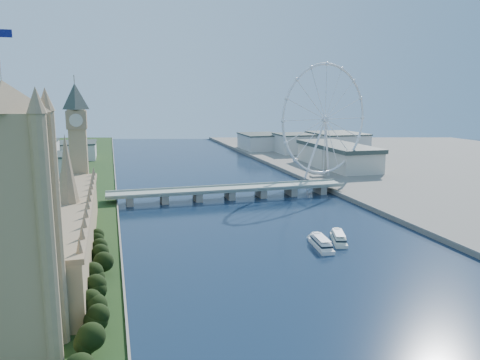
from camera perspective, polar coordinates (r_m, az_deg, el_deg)
name	(u,v)px	position (r m, az deg, el deg)	size (l,w,h in m)	color
tree_row	(94,315)	(201.40, -17.40, -15.46)	(9.35, 217.35, 20.02)	black
victoria_tower	(14,219)	(170.57, -25.85, -4.26)	(28.16, 28.16, 112.00)	tan
parliament_range	(71,228)	(289.01, -19.94, -5.49)	(24.00, 200.00, 70.00)	tan
big_ben	(77,131)	(387.49, -19.22, 5.70)	(20.02, 20.02, 110.00)	tan
westminster_bridge	(230,191)	(429.62, -1.26, -1.39)	(220.00, 22.00, 9.50)	gray
london_eye	(325,120)	(514.41, 10.33, 7.25)	(113.60, 39.12, 124.30)	silver
county_hall	(337,169)	(612.68, 11.73, 1.33)	(54.00, 144.00, 35.00)	beige
city_skyline	(212,148)	(687.15, -3.43, 3.93)	(505.00, 280.00, 32.00)	beige
tour_boat_near	(321,248)	(299.87, 9.84, -8.13)	(8.43, 32.83, 7.28)	silver
tour_boat_far	(339,242)	(313.19, 11.92, -7.39)	(7.98, 31.14, 6.89)	beige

